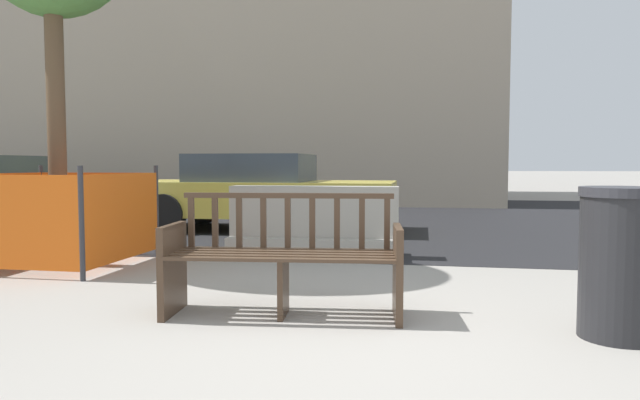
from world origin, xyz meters
name	(u,v)px	position (x,y,z in m)	size (l,w,h in m)	color
ground_plane	(360,338)	(0.00, 0.00, 0.00)	(200.00, 200.00, 0.00)	gray
street_asphalt	(404,216)	(0.00, 8.70, 0.00)	(120.00, 12.00, 0.01)	black
street_bench	(284,261)	(-0.61, 0.45, 0.40)	(1.73, 0.68, 0.88)	#473323
jersey_barrier_centre	(314,228)	(-0.89, 3.11, 0.34)	(2.02, 0.75, 0.84)	#9E998E
construction_fence	(59,215)	(-3.52, 2.06, 0.54)	(1.58, 1.58, 1.08)	#2D2D33
car_sedan_far	(260,192)	(-2.28, 5.62, 0.64)	(4.37, 1.86, 1.27)	#DBC64C
trash_bin	(620,263)	(1.60, 0.29, 0.48)	(0.50, 0.50, 0.96)	#232326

